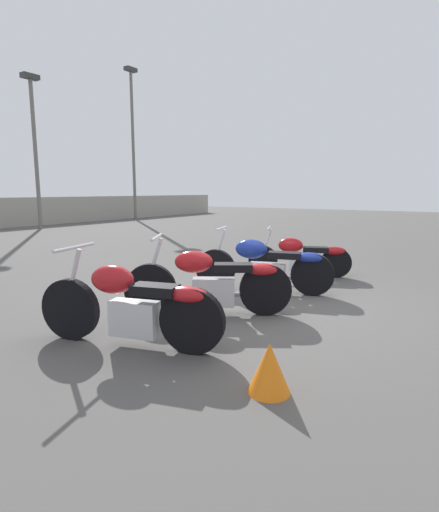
# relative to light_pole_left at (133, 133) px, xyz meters

# --- Properties ---
(ground_plane) EXTENTS (60.00, 60.00, 0.00)m
(ground_plane) POSITION_rel_light_pole_left_xyz_m (-11.40, -13.91, -4.77)
(ground_plane) COLOR #514F4C
(light_pole_left) EXTENTS (0.70, 0.35, 8.16)m
(light_pole_left) POSITION_rel_light_pole_left_xyz_m (0.00, 0.00, 0.00)
(light_pole_left) COLOR slate
(light_pole_left) RESTS_ON ground_plane
(light_pole_right) EXTENTS (0.70, 0.35, 6.35)m
(light_pole_right) POSITION_rel_light_pole_left_xyz_m (-6.17, -0.48, -0.94)
(light_pole_right) COLOR slate
(light_pole_right) RESTS_ON ground_plane
(motorcycle_slot_0) EXTENTS (0.85, 2.03, 1.04)m
(motorcycle_slot_0) POSITION_rel_light_pole_left_xyz_m (-13.50, -13.52, -4.33)
(motorcycle_slot_0) COLOR black
(motorcycle_slot_0) RESTS_ON ground_plane
(motorcycle_slot_1) EXTENTS (1.29, 1.90, 1.05)m
(motorcycle_slot_1) POSITION_rel_light_pole_left_xyz_m (-12.15, -13.60, -4.33)
(motorcycle_slot_1) COLOR black
(motorcycle_slot_1) RESTS_ON ground_plane
(motorcycle_slot_2) EXTENTS (0.87, 2.17, 1.03)m
(motorcycle_slot_2) POSITION_rel_light_pole_left_xyz_m (-10.70, -13.64, -4.33)
(motorcycle_slot_2) COLOR black
(motorcycle_slot_2) RESTS_ON ground_plane
(motorcycle_slot_3) EXTENTS (0.93, 1.84, 0.93)m
(motorcycle_slot_3) POSITION_rel_light_pole_left_xyz_m (-9.20, -13.67, -4.39)
(motorcycle_slot_3) COLOR black
(motorcycle_slot_3) RESTS_ON ground_plane
(traffic_cone_near) EXTENTS (0.35, 0.35, 0.42)m
(traffic_cone_near) POSITION_rel_light_pole_left_xyz_m (-13.60, -15.16, -4.56)
(traffic_cone_near) COLOR orange
(traffic_cone_near) RESTS_ON ground_plane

